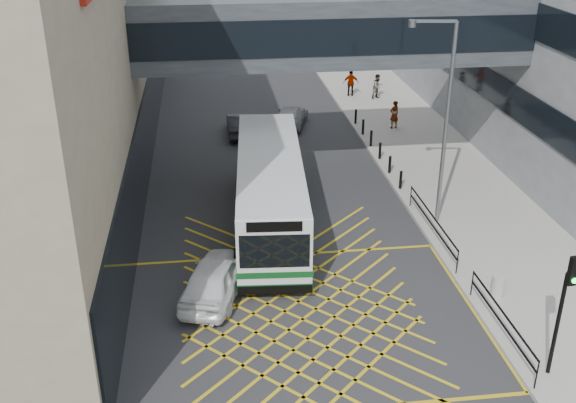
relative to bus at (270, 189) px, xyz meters
name	(u,v)px	position (x,y,z in m)	size (l,w,h in m)	color
ground	(303,319)	(0.38, -7.11, -1.76)	(120.00, 120.00, 0.00)	#333335
skybridge	(331,29)	(3.38, 4.89, 5.74)	(20.00, 4.10, 3.00)	#393F44
pavement	(423,151)	(9.38, 7.89, -1.68)	(6.00, 54.00, 0.16)	#AEA9A0
box_junction	(303,319)	(0.38, -7.11, -1.76)	(12.00, 9.00, 0.01)	gold
bus	(270,189)	(0.00, 0.00, 0.00)	(3.60, 11.92, 3.29)	silver
car_white	(215,277)	(-2.52, -5.22, -1.00)	(1.96, 4.80, 1.53)	white
car_dark	(239,125)	(-0.61, 12.18, -1.13)	(1.59, 4.06, 1.27)	black
car_silver	(291,116)	(2.65, 13.43, -1.11)	(1.78, 4.21, 1.31)	#93969B
traffic_light	(565,299)	(7.27, -11.08, 1.06)	(0.30, 0.48, 4.10)	black
street_lamp	(443,113)	(7.05, -0.68, 3.31)	(1.97, 0.48, 8.63)	slate
litter_bin	(498,286)	(7.42, -6.79, -1.18)	(0.49, 0.49, 0.84)	#ADA89E
kerb_railings	(460,260)	(6.53, -5.33, -0.89)	(0.05, 12.54, 1.00)	black
bollards	(375,144)	(6.63, 7.89, -1.15)	(0.14, 10.14, 0.90)	black
pedestrian_a	(394,115)	(8.73, 11.77, -0.76)	(0.67, 0.48, 1.68)	gray
pedestrian_b	(378,86)	(9.31, 18.13, -0.77)	(0.82, 0.47, 1.67)	gray
pedestrian_c	(351,83)	(7.61, 18.95, -0.69)	(1.08, 0.52, 1.82)	gray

